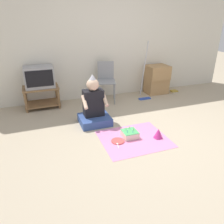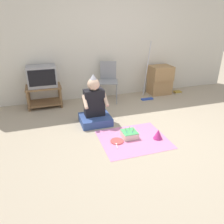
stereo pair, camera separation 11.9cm
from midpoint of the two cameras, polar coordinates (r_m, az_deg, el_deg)
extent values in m
plane|color=tan|center=(3.65, 11.36, -6.29)|extent=(16.00, 16.00, 0.00)
cube|color=beige|center=(5.17, 0.56, 18.05)|extent=(6.40, 0.06, 2.55)
cube|color=olive|center=(4.81, -16.84, 6.30)|extent=(0.71, 0.48, 0.03)
cube|color=olive|center=(4.92, -16.35, 2.40)|extent=(0.71, 0.48, 0.02)
cylinder|color=olive|center=(4.69, -20.37, 2.65)|extent=(0.04, 0.04, 0.45)
cylinder|color=olive|center=(4.69, -12.47, 3.65)|extent=(0.04, 0.04, 0.45)
cylinder|color=olive|center=(5.08, -20.31, 4.25)|extent=(0.04, 0.04, 0.45)
cylinder|color=olive|center=(5.08, -13.00, 5.17)|extent=(0.04, 0.04, 0.45)
cube|color=#99999E|center=(4.76, -17.17, 8.94)|extent=(0.58, 0.41, 0.42)
cube|color=black|center=(4.55, -17.09, 8.49)|extent=(0.52, 0.01, 0.32)
cube|color=gray|center=(4.86, -0.29, 7.92)|extent=(0.52, 0.52, 0.02)
cube|color=gray|center=(5.00, -0.31, 10.81)|extent=(0.35, 0.13, 0.41)
cylinder|color=gray|center=(4.76, -2.52, 4.61)|extent=(0.02, 0.02, 0.46)
cylinder|color=gray|center=(4.76, 1.97, 4.62)|extent=(0.02, 0.02, 0.46)
cylinder|color=gray|center=(5.11, -2.39, 5.99)|extent=(0.02, 0.02, 0.46)
cylinder|color=gray|center=(5.11, 1.80, 6.00)|extent=(0.02, 0.02, 0.46)
cube|color=#A87F51|center=(5.62, 12.86, 6.54)|extent=(0.53, 0.38, 0.36)
cube|color=#A87F51|center=(5.53, 13.19, 9.95)|extent=(0.52, 0.44, 0.33)
cube|color=#2D4CB2|center=(5.19, 9.81, 3.37)|extent=(0.28, 0.09, 0.03)
cylinder|color=#B7B7BC|center=(5.10, 9.73, 10.73)|extent=(0.03, 0.26, 1.29)
cube|color=beige|center=(5.79, 17.21, 4.81)|extent=(0.15, 0.12, 0.03)
cube|color=#A88933|center=(5.78, 17.29, 5.10)|extent=(0.17, 0.14, 0.03)
cube|color=#334C8C|center=(3.98, -3.53, -1.95)|extent=(0.54, 0.49, 0.14)
cube|color=black|center=(3.90, -3.83, 2.45)|extent=(0.35, 0.21, 0.48)
sphere|color=beige|center=(3.79, -3.97, 7.20)|extent=(0.22, 0.22, 0.22)
cone|color=silver|center=(3.76, -4.03, 9.20)|extent=(0.12, 0.12, 0.09)
cylinder|color=beige|center=(3.74, -6.15, 2.66)|extent=(0.06, 0.25, 0.20)
cylinder|color=beige|center=(3.82, -0.81, 3.29)|extent=(0.06, 0.25, 0.20)
cube|color=pink|center=(3.52, 6.60, -7.06)|extent=(1.05, 0.90, 0.01)
cube|color=#F4E0C6|center=(3.55, 5.51, -5.85)|extent=(0.24, 0.24, 0.09)
cube|color=#4CB266|center=(3.52, 5.54, -5.13)|extent=(0.23, 0.23, 0.01)
cylinder|color=#66C666|center=(3.53, 6.56, -4.68)|extent=(0.01, 0.01, 0.05)
sphere|color=#FFCC4C|center=(3.52, 6.58, -4.23)|extent=(0.01, 0.01, 0.01)
cylinder|color=#66C666|center=(3.57, 5.49, -4.31)|extent=(0.01, 0.01, 0.05)
sphere|color=#FFCC4C|center=(3.55, 5.51, -3.86)|extent=(0.01, 0.01, 0.01)
cylinder|color=#66C666|center=(3.53, 4.55, -4.61)|extent=(0.01, 0.01, 0.05)
sphere|color=#FFCC4C|center=(3.52, 4.57, -4.15)|extent=(0.01, 0.01, 0.01)
cylinder|color=#4C7FE5|center=(3.47, 4.88, -5.21)|extent=(0.01, 0.01, 0.05)
sphere|color=#FFCC4C|center=(3.45, 4.90, -4.75)|extent=(0.01, 0.01, 0.01)
cylinder|color=#4C7FE5|center=(3.47, 6.30, -5.22)|extent=(0.01, 0.01, 0.05)
sphere|color=#FFCC4C|center=(3.46, 6.32, -4.76)|extent=(0.01, 0.01, 0.01)
cone|color=#CC338C|center=(3.56, 12.89, -5.64)|extent=(0.15, 0.15, 0.16)
cylinder|color=#D84C4C|center=(3.44, 2.32, -7.61)|extent=(0.21, 0.21, 0.01)
ellipsoid|color=white|center=(3.36, 2.16, -8.33)|extent=(0.04, 0.05, 0.01)
cube|color=white|center=(3.31, 2.36, -9.02)|extent=(0.03, 0.10, 0.01)
camera|label=1|loc=(0.06, -89.05, 0.42)|focal=35.00mm
camera|label=2|loc=(0.06, 90.95, -0.42)|focal=35.00mm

